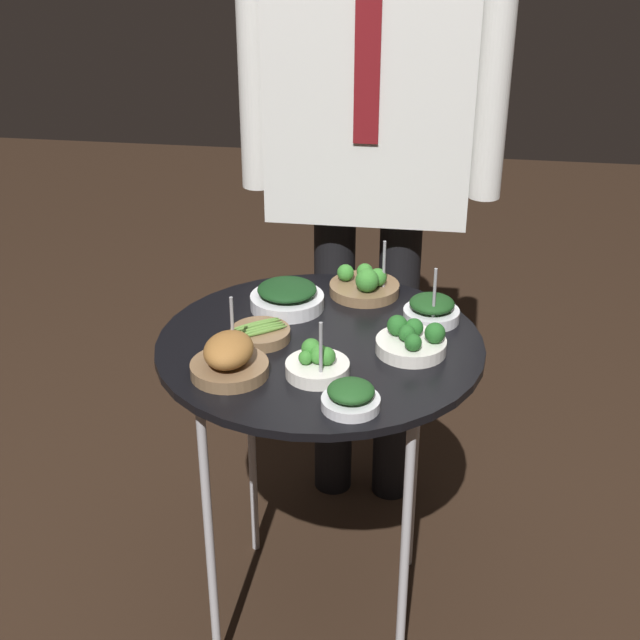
% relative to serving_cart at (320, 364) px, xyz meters
% --- Properties ---
extents(ground_plane, '(8.00, 8.00, 0.00)m').
position_rel_serving_cart_xyz_m(ground_plane, '(0.00, 0.00, -0.72)').
color(ground_plane, black).
extents(serving_cart, '(0.69, 0.69, 0.77)m').
position_rel_serving_cart_xyz_m(serving_cart, '(0.00, 0.00, 0.00)').
color(serving_cart, black).
rests_on(serving_cart, ground_plane).
extents(bowl_broccoli_mid_right, '(0.13, 0.13, 0.13)m').
position_rel_serving_cart_xyz_m(bowl_broccoli_mid_right, '(0.01, -0.14, 0.08)').
color(bowl_broccoli_mid_right, silver).
rests_on(bowl_broccoli_mid_right, serving_cart).
extents(bowl_asparagus_center, '(0.13, 0.13, 0.03)m').
position_rel_serving_cart_xyz_m(bowl_asparagus_center, '(-0.13, -0.01, 0.07)').
color(bowl_asparagus_center, brown).
rests_on(bowl_asparagus_center, serving_cart).
extents(bowl_spinach_near_rim, '(0.17, 0.17, 0.06)m').
position_rel_serving_cart_xyz_m(bowl_spinach_near_rim, '(-0.10, 0.15, 0.08)').
color(bowl_spinach_near_rim, silver).
rests_on(bowl_spinach_near_rim, serving_cart).
extents(bowl_spinach_front_center, '(0.12, 0.12, 0.14)m').
position_rel_serving_cart_xyz_m(bowl_spinach_front_center, '(0.23, 0.13, 0.08)').
color(bowl_spinach_front_center, silver).
rests_on(bowl_spinach_front_center, serving_cart).
extents(bowl_roast_mid_left, '(0.16, 0.16, 0.15)m').
position_rel_serving_cart_xyz_m(bowl_roast_mid_left, '(-0.16, -0.16, 0.09)').
color(bowl_roast_mid_left, brown).
rests_on(bowl_roast_mid_left, serving_cart).
extents(bowl_broccoli_far_rim, '(0.15, 0.15, 0.07)m').
position_rel_serving_cart_xyz_m(bowl_broccoli_far_rim, '(0.19, -0.02, 0.08)').
color(bowl_broccoli_far_rim, silver).
rests_on(bowl_broccoli_far_rim, serving_cart).
extents(bowl_broccoli_front_right, '(0.16, 0.16, 0.14)m').
position_rel_serving_cart_xyz_m(bowl_broccoli_front_right, '(0.07, 0.24, 0.08)').
color(bowl_broccoli_front_right, brown).
rests_on(bowl_broccoli_front_right, serving_cart).
extents(bowl_spinach_back_right, '(0.11, 0.11, 0.05)m').
position_rel_serving_cart_xyz_m(bowl_spinach_back_right, '(0.09, -0.25, 0.08)').
color(bowl_spinach_back_right, silver).
rests_on(bowl_spinach_back_right, serving_cart).
extents(waiter_figure, '(0.65, 0.25, 1.77)m').
position_rel_serving_cart_xyz_m(waiter_figure, '(0.05, 0.52, 0.41)').
color(waiter_figure, black).
rests_on(waiter_figure, ground_plane).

